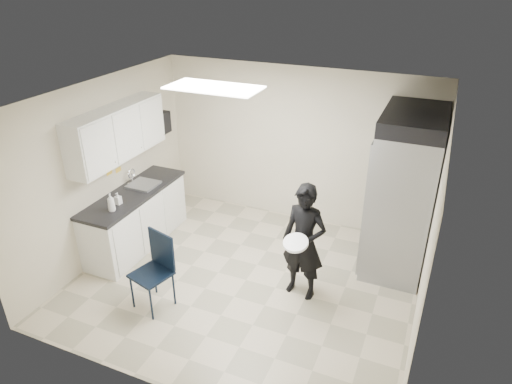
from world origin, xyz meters
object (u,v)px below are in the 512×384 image
at_px(lower_counter, 136,220).
at_px(man_tuxedo, 304,242).
at_px(folding_chair, 151,274).
at_px(commercial_fridge, 403,199).

relative_size(lower_counter, man_tuxedo, 1.19).
xyz_separation_m(folding_chair, man_tuxedo, (1.67, 1.00, 0.31)).
height_order(commercial_fridge, folding_chair, commercial_fridge).
height_order(lower_counter, commercial_fridge, commercial_fridge).
relative_size(folding_chair, man_tuxedo, 0.62).
height_order(lower_counter, folding_chair, folding_chair).
bearing_deg(commercial_fridge, man_tuxedo, -130.38).
relative_size(lower_counter, folding_chair, 1.93).
bearing_deg(folding_chair, lower_counter, 148.69).
bearing_deg(lower_counter, commercial_fridge, 15.88).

